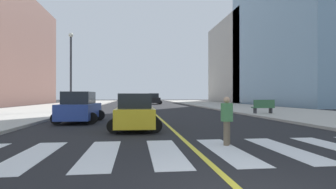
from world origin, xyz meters
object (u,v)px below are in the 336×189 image
(car_black_third, at_px, (154,99))
(pedestrian_crossing, at_px, (227,119))
(car_blue_second, at_px, (80,108))
(car_yellow_fourth, at_px, (135,113))
(park_bench, at_px, (263,107))
(car_green_nearest, at_px, (134,102))
(street_lamp, at_px, (71,65))

(car_black_third, distance_m, pedestrian_crossing, 43.22)
(car_black_third, bearing_deg, car_blue_second, 77.29)
(car_yellow_fourth, height_order, park_bench, car_yellow_fourth)
(car_green_nearest, bearing_deg, pedestrian_crossing, -85.29)
(car_blue_second, xyz_separation_m, pedestrian_crossing, (6.26, -8.42, 0.01))
(car_yellow_fourth, distance_m, street_lamp, 16.45)
(car_yellow_fourth, xyz_separation_m, pedestrian_crossing, (2.95, -4.41, 0.07))
(park_bench, distance_m, pedestrian_crossing, 14.89)
(car_blue_second, xyz_separation_m, car_yellow_fourth, (3.31, -4.01, -0.07))
(car_blue_second, height_order, pedestrian_crossing, car_blue_second)
(car_blue_second, height_order, car_black_third, car_black_third)
(car_black_third, distance_m, park_bench, 31.16)
(street_lamp, bearing_deg, pedestrian_crossing, -64.38)
(park_bench, xyz_separation_m, street_lamp, (-16.72, 6.30, 3.94))
(car_black_third, distance_m, car_yellow_fourth, 38.97)
(car_yellow_fourth, bearing_deg, car_black_third, 85.59)
(car_blue_second, bearing_deg, pedestrian_crossing, -50.57)
(pedestrian_crossing, bearing_deg, car_green_nearest, -141.68)
(car_blue_second, height_order, car_yellow_fourth, car_blue_second)
(car_blue_second, xyz_separation_m, car_black_third, (6.84, 34.80, 0.09))
(pedestrian_crossing, relative_size, street_lamp, 0.21)
(car_green_nearest, relative_size, car_yellow_fourth, 1.04)
(car_green_nearest, height_order, car_black_third, car_black_third)
(park_bench, bearing_deg, car_black_third, 13.14)
(street_lamp, bearing_deg, car_green_nearest, 53.89)
(park_bench, xyz_separation_m, pedestrian_crossing, (-7.53, -12.84, 0.18))
(car_black_third, bearing_deg, street_lamp, 66.34)
(car_yellow_fourth, bearing_deg, park_bench, 39.61)
(car_black_third, relative_size, park_bench, 2.56)
(car_black_third, relative_size, pedestrian_crossing, 2.93)
(car_yellow_fourth, distance_m, pedestrian_crossing, 5.30)
(car_blue_second, bearing_deg, car_green_nearest, 83.22)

